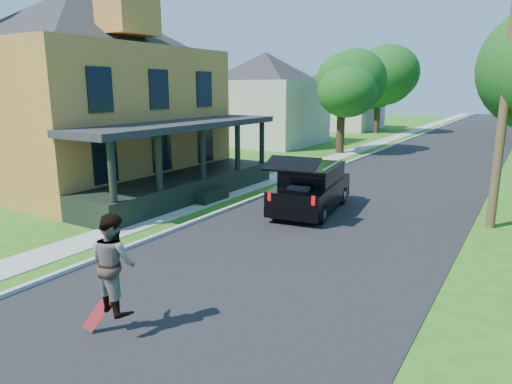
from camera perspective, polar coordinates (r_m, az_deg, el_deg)
The scene contains 14 objects.
ground at distance 10.85m, azimuth -1.80°, elevation -11.45°, with size 140.00×140.00×0.00m, color #275F13.
street at distance 29.11m, azimuth 20.44°, elevation 3.27°, with size 8.00×120.00×0.02m, color black.
curb at distance 30.13m, azimuth 12.88°, elevation 4.07°, with size 0.15×120.00×0.12m, color #ABACA6.
sidewalk at distance 30.66m, azimuth 10.13°, elevation 4.34°, with size 1.30×120.00×0.03m, color gray.
front_walk at distance 21.14m, azimuth -14.47°, elevation 0.29°, with size 6.50×1.20×0.03m, color gray.
main_house at distance 23.16m, azimuth -21.04°, elevation 13.20°, with size 15.56×15.56×10.10m.
neighbor_house_mid at distance 37.40m, azimuth 1.17°, elevation 12.50°, with size 12.78×12.78×8.30m.
neighbor_house_far at distance 51.83m, azimuth 10.39°, elevation 12.42°, with size 12.78×12.78×8.30m.
black_suv at distance 16.90m, azimuth 6.89°, elevation 0.52°, with size 2.48×5.10×2.28m.
skateboarder at distance 8.72m, azimuth -17.37°, elevation -8.44°, with size 1.02×0.87×1.85m.
skateboard at distance 9.21m, azimuth -18.83°, elevation -13.97°, with size 0.54×0.48×0.81m.
tree_left_mid at distance 32.31m, azimuth 10.69°, elevation 13.41°, with size 6.32×5.96×7.43m.
tree_left_far at distance 47.89m, azimuth 15.12°, elevation 13.97°, with size 7.54×7.30×8.89m.
utility_pole_near at distance 16.31m, azimuth 29.34°, elevation 15.95°, with size 1.77×0.33×11.25m.
Camera 1 is at (5.46, -8.24, 4.48)m, focal length 32.00 mm.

